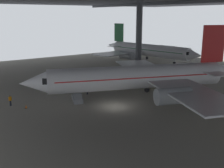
% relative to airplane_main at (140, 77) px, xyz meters
% --- Properties ---
extents(ground_plane, '(110.00, 110.00, 0.00)m').
position_rel_airplane_main_xyz_m(ground_plane, '(1.83, -6.51, -3.59)').
color(ground_plane, gray).
extents(airplane_main, '(37.90, 38.11, 12.21)m').
position_rel_airplane_main_xyz_m(airplane_main, '(0.00, 0.00, 0.00)').
color(airplane_main, white).
rests_on(airplane_main, ground_plane).
extents(boarding_stairs, '(4.57, 2.83, 4.81)m').
position_rel_airplane_main_xyz_m(boarding_stairs, '(-4.40, -9.98, -2.85)').
color(boarding_stairs, slate).
rests_on(boarding_stairs, ground_plane).
extents(crew_worker_near_nose, '(0.34, 0.51, 1.73)m').
position_rel_airplane_main_xyz_m(crew_worker_near_nose, '(-7.90, -19.90, -2.60)').
color(crew_worker_near_nose, '#232838').
rests_on(crew_worker_near_nose, ground_plane).
extents(crew_worker_by_stairs, '(0.34, 0.52, 1.59)m').
position_rel_airplane_main_xyz_m(crew_worker_by_stairs, '(-6.62, -6.78, -2.69)').
color(crew_worker_by_stairs, '#232838').
rests_on(crew_worker_by_stairs, ground_plane).
extents(airplane_distant, '(35.33, 34.55, 11.15)m').
position_rel_airplane_main_xyz_m(airplane_distant, '(-28.20, 26.69, -0.20)').
color(airplane_distant, white).
rests_on(airplane_distant, ground_plane).
extents(traffic_cone_orange, '(0.36, 0.36, 0.60)m').
position_rel_airplane_main_xyz_m(traffic_cone_orange, '(-5.37, -18.24, -3.30)').
color(traffic_cone_orange, black).
rests_on(traffic_cone_orange, ground_plane).
extents(baggage_tug, '(2.12, 2.51, 0.90)m').
position_rel_airplane_main_xyz_m(baggage_tug, '(-2.92, 7.41, -3.06)').
color(baggage_tug, yellow).
rests_on(baggage_tug, ground_plane).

